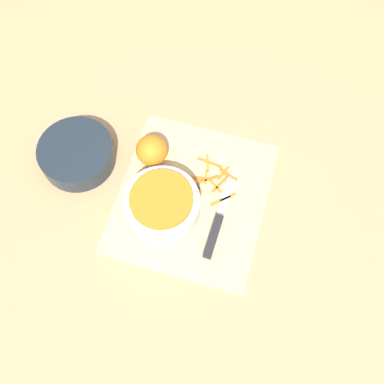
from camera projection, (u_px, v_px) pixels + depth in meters
The scene contains 7 objects.
ground_plane at pixel (192, 198), 1.14m from camera, with size 4.00×4.00×0.00m, color tan.
cutting_board at pixel (192, 197), 1.14m from camera, with size 0.41×0.37×0.01m.
bowl_speckled at pixel (162, 205), 1.08m from camera, with size 0.18×0.18×0.08m.
bowl_dark at pixel (77, 154), 1.16m from camera, with size 0.19×0.19×0.06m.
knife at pixel (216, 228), 1.09m from camera, with size 0.24×0.03×0.02m.
orange_left at pixel (152, 150), 1.14m from camera, with size 0.08×0.08×0.08m.
peel_pile at pixel (212, 179), 1.15m from camera, with size 0.14×0.14×0.01m.
Camera 1 is at (-0.43, -0.12, 1.05)m, focal length 42.00 mm.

